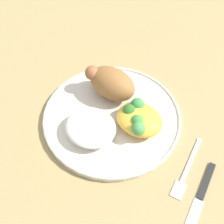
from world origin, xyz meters
TOP-DOWN VIEW (x-y plane):
  - ground_plane at (0.00, 0.00)m, footprint 2.00×2.00m
  - plate at (0.00, 0.00)m, footprint 0.30×0.30m
  - roasted_chicken at (0.04, -0.05)m, footprint 0.12×0.07m
  - rice_pile at (0.01, 0.06)m, footprint 0.11×0.10m
  - mac_cheese_with_broccoli at (-0.06, -0.01)m, footprint 0.10×0.08m
  - fork at (-0.19, 0.01)m, footprint 0.04×0.14m
  - knife at (-0.23, 0.05)m, footprint 0.04×0.19m

SIDE VIEW (x-z plane):
  - ground_plane at x=0.00m, z-range 0.00..0.00m
  - fork at x=-0.19m, z-range 0.00..0.01m
  - knife at x=-0.23m, z-range 0.00..0.01m
  - plate at x=0.00m, z-range 0.00..0.02m
  - rice_pile at x=0.01m, z-range 0.01..0.05m
  - mac_cheese_with_broccoli at x=-0.06m, z-range 0.01..0.06m
  - roasted_chicken at x=0.04m, z-range 0.02..0.08m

